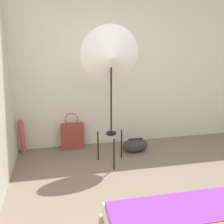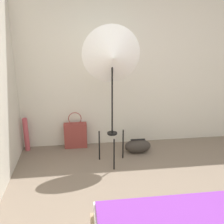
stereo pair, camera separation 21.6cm
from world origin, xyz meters
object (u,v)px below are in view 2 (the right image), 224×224
Objects in this scene: duffel_bag at (138,146)px; paper_roll at (26,135)px; photo_umbrella at (112,57)px; tote_bag at (76,135)px.

duffel_bag is 0.76× the size of paper_roll.
photo_umbrella reaches higher than tote_bag.
duffel_bag is at bearing 30.25° from photo_umbrella.
tote_bag is 0.78m from paper_roll.
photo_umbrella is 3.57× the size of paper_roll.
tote_bag is at bearing 1.20° from paper_roll.
photo_umbrella reaches higher than paper_roll.
photo_umbrella is 1.53m from tote_bag.
paper_roll is (-1.31, 0.57, -1.26)m from photo_umbrella.
photo_umbrella is 4.66× the size of duffel_bag.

